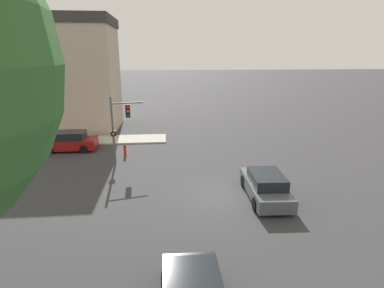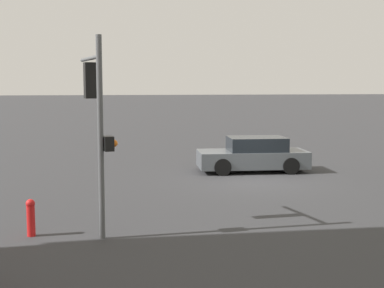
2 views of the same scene
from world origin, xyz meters
TOP-DOWN VIEW (x-y plane):
  - ground_plane at (0.00, 0.00)m, footprint 300.00×300.00m
  - traffic_signal at (5.73, 6.32)m, footprint 0.93×2.31m
  - crossing_car_1 at (-0.54, -2.13)m, footprint 4.64×2.14m
  - fire_hydrant at (7.38, 6.38)m, footprint 0.22×0.22m

SIDE VIEW (x-z plane):
  - ground_plane at x=0.00m, z-range 0.00..0.00m
  - fire_hydrant at x=7.38m, z-range 0.03..0.95m
  - crossing_car_1 at x=-0.54m, z-range -0.04..1.43m
  - traffic_signal at x=5.73m, z-range 0.71..5.55m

